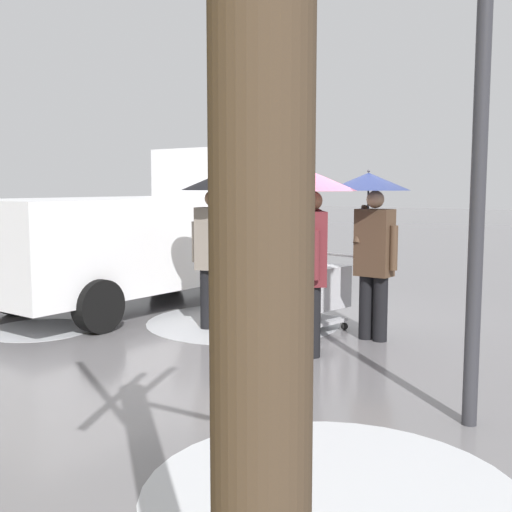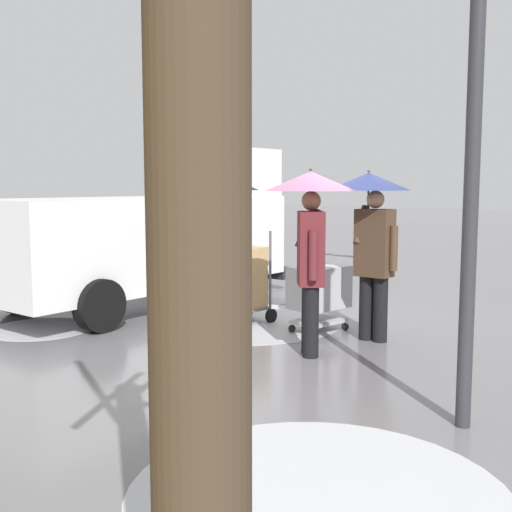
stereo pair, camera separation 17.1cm
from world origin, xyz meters
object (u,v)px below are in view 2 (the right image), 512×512
object	(u,v)px
cargo_van_parked_right	(153,233)
pedestrian_white_side	(311,218)
pedestrian_pink_side	(371,215)
street_lamp	(474,131)
pedestrian_black_side	(217,213)
shopping_cart_vendor	(319,289)
bare_tree_near	(199,53)
hand_dolly_boxes	(245,279)

from	to	relation	value
cargo_van_parked_right	pedestrian_white_side	xyz separation A→B (m)	(-3.80, 1.00, 0.41)
pedestrian_pink_side	street_lamp	world-z (taller)	street_lamp
pedestrian_black_side	pedestrian_white_side	size ratio (longest dim) A/B	1.00
shopping_cart_vendor	cargo_van_parked_right	bearing A→B (deg)	0.31
pedestrian_pink_side	shopping_cart_vendor	bearing A→B (deg)	0.51
pedestrian_white_side	bare_tree_near	world-z (taller)	bare_tree_near
pedestrian_pink_side	cargo_van_parked_right	bearing A→B (deg)	0.35
shopping_cart_vendor	pedestrian_pink_side	distance (m)	1.26
street_lamp	shopping_cart_vendor	bearing A→B (deg)	-36.94
hand_dolly_boxes	pedestrian_black_side	bearing A→B (deg)	84.85
cargo_van_parked_right	hand_dolly_boxes	bearing A→B (deg)	174.03
cargo_van_parked_right	hand_dolly_boxes	world-z (taller)	cargo_van_parked_right
shopping_cart_vendor	street_lamp	distance (m)	3.91
pedestrian_white_side	bare_tree_near	xyz separation A→B (m)	(-3.06, 4.95, 0.66)
pedestrian_pink_side	pedestrian_white_side	world-z (taller)	same
pedestrian_white_side	bare_tree_near	distance (m)	5.85
pedestrian_pink_side	pedestrian_black_side	size ratio (longest dim) A/B	1.00
pedestrian_black_side	pedestrian_pink_side	bearing A→B (deg)	-158.00
hand_dolly_boxes	pedestrian_white_side	bearing A→B (deg)	154.58
cargo_van_parked_right	pedestrian_white_side	size ratio (longest dim) A/B	2.50
pedestrian_white_side	bare_tree_near	bearing A→B (deg)	121.69
bare_tree_near	street_lamp	distance (m)	3.97
pedestrian_white_side	street_lamp	xyz separation A→B (m)	(-2.23, 1.07, 0.79)
pedestrian_pink_side	bare_tree_near	distance (m)	6.65
hand_dolly_boxes	pedestrian_black_side	size ratio (longest dim) A/B	0.61
pedestrian_white_side	shopping_cart_vendor	bearing A→B (deg)	-62.04
pedestrian_black_side	pedestrian_white_side	world-z (taller)	same
pedestrian_pink_side	street_lamp	bearing A→B (deg)	134.00
shopping_cart_vendor	hand_dolly_boxes	size ratio (longest dim) A/B	0.79
pedestrian_black_side	pedestrian_white_side	xyz separation A→B (m)	(-1.68, 0.26, 0.00)
shopping_cart_vendor	pedestrian_white_side	world-z (taller)	pedestrian_white_side
pedestrian_black_side	shopping_cart_vendor	bearing A→B (deg)	-146.35
shopping_cart_vendor	street_lamp	world-z (taller)	street_lamp
bare_tree_near	street_lamp	bearing A→B (deg)	-78.05
cargo_van_parked_right	pedestrian_white_side	world-z (taller)	cargo_van_parked_right
shopping_cart_vendor	bare_tree_near	distance (m)	7.17
cargo_van_parked_right	pedestrian_black_side	size ratio (longest dim) A/B	2.50
pedestrian_pink_side	bare_tree_near	world-z (taller)	bare_tree_near
bare_tree_near	hand_dolly_boxes	bearing A→B (deg)	-50.69
pedestrian_pink_side	pedestrian_white_side	xyz separation A→B (m)	(0.21, 1.03, 0.00)
pedestrian_pink_side	street_lamp	size ratio (longest dim) A/B	0.56
pedestrian_pink_side	bare_tree_near	size ratio (longest dim) A/B	0.44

